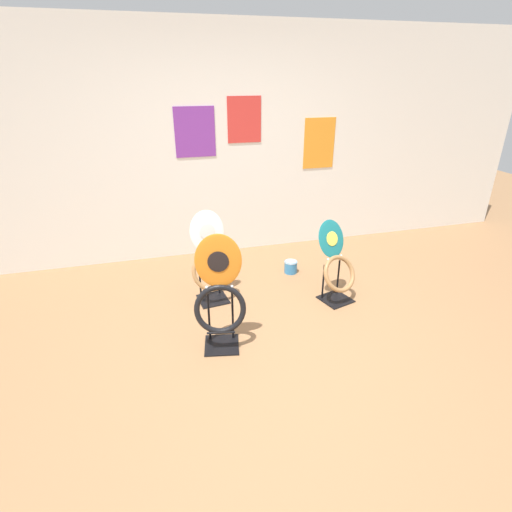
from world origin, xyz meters
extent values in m
plane|color=#8E6642|center=(0.00, 0.00, 0.00)|extent=(14.00, 14.00, 0.00)
cube|color=silver|center=(0.00, 2.36, 1.30)|extent=(8.00, 0.06, 2.60)
cube|color=purple|center=(-0.32, 2.32, 1.46)|extent=(0.45, 0.01, 0.54)
cube|color=orange|center=(1.18, 2.32, 1.28)|extent=(0.40, 0.01, 0.60)
cube|color=red|center=(0.25, 2.32, 1.58)|extent=(0.39, 0.01, 0.50)
cube|color=black|center=(-0.44, 0.40, 0.01)|extent=(0.33, 0.33, 0.01)
cylinder|color=black|center=(-0.52, 0.51, 0.23)|extent=(0.02, 0.02, 0.43)
cylinder|color=black|center=(-0.33, 0.47, 0.23)|extent=(0.02, 0.02, 0.43)
cylinder|color=black|center=(-0.46, 0.33, 0.18)|extent=(0.22, 0.06, 0.02)
torus|color=black|center=(-0.45, 0.38, 0.37)|extent=(0.43, 0.21, 0.41)
ellipsoid|color=orange|center=(-0.44, 0.43, 0.77)|extent=(0.36, 0.11, 0.44)
ellipsoid|color=black|center=(-0.44, 0.41, 0.77)|extent=(0.16, 0.04, 0.17)
sphere|color=silver|center=(-0.54, 0.44, 0.55)|extent=(0.02, 0.02, 0.02)
sphere|color=silver|center=(-0.34, 0.40, 0.55)|extent=(0.02, 0.02, 0.02)
cube|color=black|center=(-0.39, 1.15, 0.01)|extent=(0.31, 0.31, 0.01)
cylinder|color=black|center=(-0.49, 1.23, 0.20)|extent=(0.02, 0.02, 0.39)
cylinder|color=black|center=(-0.30, 1.25, 0.20)|extent=(0.02, 0.02, 0.39)
cylinder|color=black|center=(-0.38, 1.08, 0.17)|extent=(0.22, 0.05, 0.02)
torus|color=#9E7042|center=(-0.38, 1.13, 0.33)|extent=(0.42, 0.24, 0.38)
ellipsoid|color=white|center=(-0.40, 1.24, 0.70)|extent=(0.34, 0.15, 0.40)
ellipsoid|color=silver|center=(-0.40, 1.23, 0.70)|extent=(0.15, 0.06, 0.15)
sphere|color=silver|center=(-0.48, 1.19, 0.50)|extent=(0.02, 0.02, 0.02)
sphere|color=silver|center=(-0.30, 1.21, 0.50)|extent=(0.02, 0.02, 0.02)
cube|color=black|center=(0.79, 0.82, 0.01)|extent=(0.35, 0.35, 0.01)
cylinder|color=black|center=(0.67, 0.88, 0.19)|extent=(0.02, 0.02, 0.36)
cylinder|color=black|center=(0.86, 0.94, 0.19)|extent=(0.02, 0.02, 0.36)
cylinder|color=black|center=(0.81, 0.75, 0.16)|extent=(0.22, 0.08, 0.02)
torus|color=#9E7042|center=(0.80, 0.80, 0.30)|extent=(0.42, 0.32, 0.34)
ellipsoid|color=#197075|center=(0.76, 0.95, 0.61)|extent=(0.34, 0.24, 0.35)
ellipsoid|color=#EADB4C|center=(0.76, 0.94, 0.62)|extent=(0.15, 0.09, 0.13)
sphere|color=silver|center=(0.69, 0.86, 0.44)|extent=(0.02, 0.02, 0.02)
sphere|color=silver|center=(0.86, 0.91, 0.44)|extent=(0.02, 0.02, 0.02)
cylinder|color=teal|center=(0.57, 1.51, 0.07)|extent=(0.14, 0.14, 0.14)
torus|color=silver|center=(0.57, 1.51, 0.13)|extent=(0.15, 0.15, 0.01)
cylinder|color=#B2B2B7|center=(0.57, 1.51, 0.14)|extent=(0.13, 0.13, 0.00)
camera|label=1|loc=(-0.89, -2.28, 2.07)|focal=28.00mm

